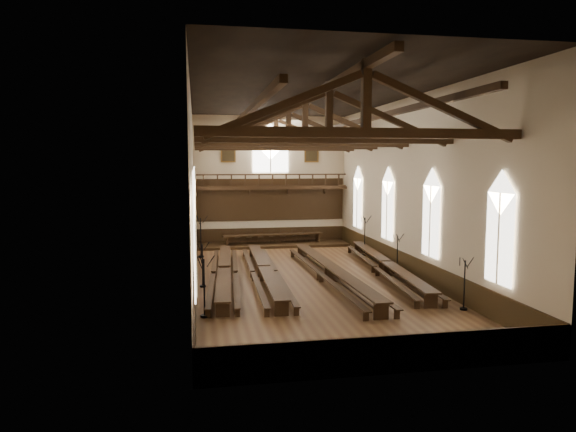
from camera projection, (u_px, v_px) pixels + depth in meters
The scene contains 21 objects.
ground at pixel (305, 279), 28.26m from camera, with size 26.00×26.00×0.00m, color brown.
room_walls at pixel (305, 161), 27.59m from camera, with size 26.00×26.00×26.00m.
wainscot_band at pixel (305, 268), 28.20m from camera, with size 12.00×26.00×1.20m.
side_windows at pixel (305, 211), 27.87m from camera, with size 11.85×19.80×4.50m.
end_window at pixel (271, 152), 40.13m from camera, with size 2.80×0.12×3.80m.
minstrels_gallery at pixel (271, 194), 40.25m from camera, with size 11.80×1.24×3.70m.
portraits at pixel (271, 153), 40.15m from camera, with size 7.75×0.09×1.45m.
roof_trusses at pixel (305, 128), 27.41m from camera, with size 11.70×25.70×2.80m.
refectory_row_a at pixel (225, 270), 27.91m from camera, with size 1.92×14.30×0.73m.
refectory_row_b at pixel (265, 269), 28.10m from camera, with size 1.73×14.50×0.76m.
refectory_row_c at pixel (332, 270), 27.74m from camera, with size 1.80×14.95×0.81m.
refectory_row_d at pixel (387, 264), 29.36m from camera, with size 2.17×14.67×0.77m.
dais at pixel (273, 244), 39.41m from camera, with size 11.40×2.84×0.19m, color #31220E.
high_table at pixel (273, 235), 39.34m from camera, with size 7.80×1.57×0.73m.
high_chairs at pixel (272, 235), 40.08m from camera, with size 7.61×0.42×0.94m.
candelabrum_left_near at pixel (204, 299), 21.16m from camera, with size 0.74×0.79×2.60m.
candelabrum_left_mid at pixel (203, 273), 26.31m from camera, with size 0.71×0.67×2.35m.
candelabrum_left_far at pixel (201, 245), 34.46m from camera, with size 0.78×0.87×2.84m.
candelabrum_right_near at pixel (464, 294), 22.21m from camera, with size 0.63×0.71×2.31m.
candelabrum_right_mid at pixel (397, 261), 29.57m from camera, with size 0.67×0.69×2.31m.
candelabrum_right_far at pixel (365, 243), 35.25m from camera, with size 0.77×0.85×2.77m.
Camera 1 is at (-5.82, -27.15, 6.39)m, focal length 32.00 mm.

